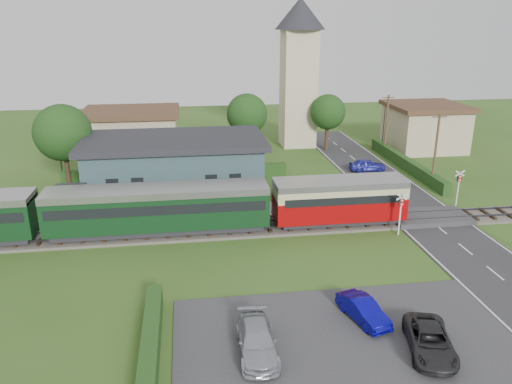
{
  "coord_description": "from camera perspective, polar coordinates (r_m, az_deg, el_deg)",
  "views": [
    {
      "loc": [
        -8.86,
        -32.57,
        15.19
      ],
      "look_at": [
        -3.66,
        4.0,
        2.34
      ],
      "focal_mm": 35.0,
      "sensor_mm": 36.0,
      "label": 1
    }
  ],
  "objects": [
    {
      "name": "ground",
      "position": [
        37.01,
        6.53,
        -5.18
      ],
      "size": [
        120.0,
        120.0,
        0.0
      ],
      "primitive_type": "plane",
      "color": "#2D4C19"
    },
    {
      "name": "railway_track",
      "position": [
        38.74,
        5.8,
        -3.83
      ],
      "size": [
        76.0,
        3.2,
        0.49
      ],
      "color": "#4C443D",
      "rests_on": "ground"
    },
    {
      "name": "road",
      "position": [
        40.58,
        20.37,
        -4.04
      ],
      "size": [
        6.0,
        70.0,
        0.05
      ],
      "primitive_type": "cube",
      "color": "#28282B",
      "rests_on": "ground"
    },
    {
      "name": "car_park",
      "position": [
        26.58,
        9.9,
        -15.89
      ],
      "size": [
        17.0,
        9.0,
        0.08
      ],
      "primitive_type": "cube",
      "color": "#333335",
      "rests_on": "ground"
    },
    {
      "name": "crossing_deck",
      "position": [
        42.13,
        19.16,
        -2.75
      ],
      "size": [
        6.2,
        3.4,
        0.45
      ],
      "primitive_type": "cube",
      "color": "#333335",
      "rests_on": "ground"
    },
    {
      "name": "platform",
      "position": [
        40.64,
        -9.13,
        -2.68
      ],
      "size": [
        30.0,
        3.0,
        0.45
      ],
      "primitive_type": "cube",
      "color": "gray",
      "rests_on": "ground"
    },
    {
      "name": "equipment_hut",
      "position": [
        41.12,
        -20.45,
        -1.16
      ],
      "size": [
        2.3,
        2.3,
        2.55
      ],
      "color": "beige",
      "rests_on": "platform"
    },
    {
      "name": "station_building",
      "position": [
        45.33,
        -9.22,
        2.92
      ],
      "size": [
        16.0,
        9.0,
        5.3
      ],
      "color": "#335054",
      "rests_on": "ground"
    },
    {
      "name": "train",
      "position": [
        37.33,
        -15.96,
        -1.99
      ],
      "size": [
        43.2,
        2.9,
        3.4
      ],
      "color": "#232328",
      "rests_on": "ground"
    },
    {
      "name": "church_tower",
      "position": [
        62.33,
        4.94,
        14.54
      ],
      "size": [
        6.0,
        6.0,
        17.6
      ],
      "color": "beige",
      "rests_on": "ground"
    },
    {
      "name": "house_west",
      "position": [
        59.21,
        -13.95,
        6.53
      ],
      "size": [
        10.8,
        8.8,
        5.5
      ],
      "color": "tan",
      "rests_on": "ground"
    },
    {
      "name": "house_east",
      "position": [
        64.7,
        18.73,
        7.13
      ],
      "size": [
        8.8,
        8.8,
        5.5
      ],
      "color": "tan",
      "rests_on": "ground"
    },
    {
      "name": "hedge_carpark",
      "position": [
        25.31,
        -11.92,
        -16.5
      ],
      "size": [
        0.8,
        9.0,
        1.2
      ],
      "primitive_type": "cube",
      "color": "#193814",
      "rests_on": "ground"
    },
    {
      "name": "hedge_roadside",
      "position": [
        55.71,
        16.71,
        3.17
      ],
      "size": [
        0.8,
        18.0,
        1.2
      ],
      "primitive_type": "cube",
      "color": "#193814",
      "rests_on": "ground"
    },
    {
      "name": "hedge_station",
      "position": [
        50.23,
        -9.05,
        2.11
      ],
      "size": [
        22.0,
        0.8,
        1.3
      ],
      "primitive_type": "cube",
      "color": "#193814",
      "rests_on": "ground"
    },
    {
      "name": "tree_a",
      "position": [
        48.87,
        -21.22,
        6.3
      ],
      "size": [
        5.2,
        5.2,
        8.0
      ],
      "color": "#332316",
      "rests_on": "ground"
    },
    {
      "name": "tree_b",
      "position": [
        56.91,
        -1.05,
        8.88
      ],
      "size": [
        4.6,
        4.6,
        7.34
      ],
      "color": "#332316",
      "rests_on": "ground"
    },
    {
      "name": "tree_c",
      "position": [
        60.9,
        8.21,
        9.02
      ],
      "size": [
        4.2,
        4.2,
        6.78
      ],
      "color": "#332316",
      "rests_on": "ground"
    },
    {
      "name": "utility_pole_c",
      "position": [
        49.77,
        19.84,
        4.6
      ],
      "size": [
        1.4,
        0.22,
        7.0
      ],
      "color": "#473321",
      "rests_on": "ground"
    },
    {
      "name": "utility_pole_d",
      "position": [
        60.36,
        14.67,
        7.51
      ],
      "size": [
        1.4,
        0.22,
        7.0
      ],
      "color": "#473321",
      "rests_on": "ground"
    },
    {
      "name": "crossing_signal_near",
      "position": [
        37.91,
        16.22,
        -1.75
      ],
      "size": [
        0.84,
        0.28,
        3.28
      ],
      "color": "silver",
      "rests_on": "ground"
    },
    {
      "name": "crossing_signal_far",
      "position": [
        45.18,
        22.16,
        0.93
      ],
      "size": [
        0.84,
        0.28,
        3.28
      ],
      "color": "silver",
      "rests_on": "ground"
    },
    {
      "name": "streetlamp_west",
      "position": [
        55.53,
        -21.65,
        5.18
      ],
      "size": [
        0.3,
        0.3,
        5.15
      ],
      "color": "#3F3F47",
      "rests_on": "ground"
    },
    {
      "name": "streetlamp_east",
      "position": [
        65.68,
        14.45,
        7.92
      ],
      "size": [
        0.3,
        0.3,
        5.15
      ],
      "color": "#3F3F47",
      "rests_on": "ground"
    },
    {
      "name": "car_on_road",
      "position": [
        53.67,
        12.6,
        3.03
      ],
      "size": [
        3.79,
        1.64,
        1.27
      ],
      "primitive_type": "imported",
      "rotation": [
        0.0,
        0.0,
        1.54
      ],
      "color": "#282AA5",
      "rests_on": "road"
    },
    {
      "name": "car_park_blue",
      "position": [
        27.61,
        12.15,
        -13.05
      ],
      "size": [
        2.18,
        3.75,
        1.17
      ],
      "primitive_type": "imported",
      "rotation": [
        0.0,
        0.0,
        0.28
      ],
      "color": "#07057A",
      "rests_on": "car_park"
    },
    {
      "name": "car_park_silver",
      "position": [
        24.75,
        0.1,
        -16.61
      ],
      "size": [
        1.9,
        4.45,
        1.28
      ],
      "primitive_type": "imported",
      "rotation": [
        0.0,
        0.0,
        -0.02
      ],
      "color": "#9EA0AA",
      "rests_on": "car_park"
    },
    {
      "name": "car_park_dark",
      "position": [
        26.14,
        19.26,
        -15.76
      ],
      "size": [
        3.0,
        4.68,
        1.2
      ],
      "primitive_type": "imported",
      "rotation": [
        0.0,
        0.0,
        -0.25
      ],
      "color": "#242326",
      "rests_on": "car_park"
    },
    {
      "name": "pedestrian_near",
      "position": [
        40.83,
        -0.17,
        -0.61
      ],
      "size": [
        0.68,
        0.46,
        1.83
      ],
      "primitive_type": "imported",
      "rotation": [
        0.0,
        0.0,
        3.11
      ],
      "color": "gray",
      "rests_on": "platform"
    },
    {
      "name": "pedestrian_far",
      "position": [
        40.54,
        -17.07,
        -1.8
      ],
      "size": [
        0.75,
        0.89,
        1.63
      ],
      "primitive_type": "imported",
      "rotation": [
        0.0,
        0.0,
        1.39
      ],
      "color": "gray",
      "rests_on": "platform"
    }
  ]
}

